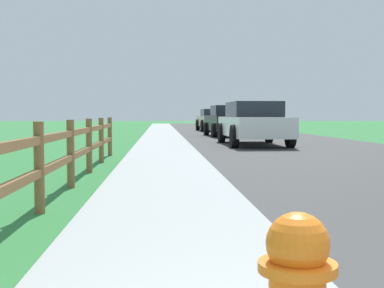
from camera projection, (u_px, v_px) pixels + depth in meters
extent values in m
plane|color=#30783B|center=(182.00, 136.00, 25.92)|extent=(120.00, 120.00, 0.00)
cube|color=#3C3C3C|center=(244.00, 134.00, 28.13)|extent=(7.00, 66.00, 0.01)
cube|color=#A3A8A7|center=(125.00, 134.00, 27.73)|extent=(6.00, 66.00, 0.01)
cube|color=#30783B|center=(97.00, 134.00, 27.64)|extent=(5.00, 66.00, 0.00)
cylinder|color=orange|center=(297.00, 267.00, 1.75)|extent=(0.27, 0.27, 0.03)
sphere|color=orange|center=(298.00, 244.00, 1.75)|extent=(0.22, 0.22, 0.22)
cube|color=#CB6115|center=(298.00, 223.00, 1.75)|extent=(0.04, 0.04, 0.04)
cylinder|color=brown|center=(39.00, 168.00, 5.51)|extent=(0.11, 0.11, 1.00)
cylinder|color=brown|center=(71.00, 154.00, 7.44)|extent=(0.11, 0.11, 1.00)
cylinder|color=brown|center=(89.00, 146.00, 9.38)|extent=(0.11, 0.11, 1.00)
cylinder|color=brown|center=(101.00, 141.00, 11.32)|extent=(0.11, 0.11, 1.00)
cylinder|color=brown|center=(110.00, 137.00, 13.25)|extent=(0.11, 0.11, 1.00)
cube|color=brown|center=(57.00, 164.00, 6.48)|extent=(0.07, 13.61, 0.09)
cube|color=brown|center=(57.00, 136.00, 6.46)|extent=(0.07, 13.61, 0.09)
cube|color=white|center=(253.00, 127.00, 18.04)|extent=(1.90, 5.00, 0.67)
cube|color=#1E232B|center=(253.00, 109.00, 18.00)|extent=(1.65, 2.60, 0.53)
cylinder|color=black|center=(221.00, 133.00, 19.52)|extent=(0.23, 0.75, 0.75)
cylinder|color=black|center=(269.00, 133.00, 19.66)|extent=(0.23, 0.75, 0.75)
cylinder|color=black|center=(234.00, 136.00, 16.45)|extent=(0.23, 0.75, 0.75)
cylinder|color=black|center=(290.00, 136.00, 16.59)|extent=(0.23, 0.75, 0.75)
cube|color=black|center=(230.00, 123.00, 25.38)|extent=(2.16, 4.33, 0.74)
cube|color=#1E232B|center=(230.00, 110.00, 25.17)|extent=(1.80, 1.90, 0.49)
cylinder|color=black|center=(206.00, 129.00, 26.59)|extent=(0.25, 0.68, 0.67)
cylinder|color=black|center=(243.00, 129.00, 26.81)|extent=(0.25, 0.68, 0.67)
cylinder|color=black|center=(214.00, 130.00, 23.99)|extent=(0.25, 0.68, 0.67)
cylinder|color=black|center=(255.00, 130.00, 24.20)|extent=(0.25, 0.68, 0.67)
cube|color=#C6B793|center=(215.00, 121.00, 33.47)|extent=(2.11, 4.49, 0.66)
cube|color=#1E232B|center=(215.00, 113.00, 33.33)|extent=(1.78, 2.03, 0.45)
cylinder|color=black|center=(198.00, 125.00, 34.75)|extent=(0.25, 0.75, 0.74)
cylinder|color=black|center=(226.00, 125.00, 34.94)|extent=(0.25, 0.75, 0.74)
cylinder|color=black|center=(203.00, 126.00, 32.03)|extent=(0.25, 0.75, 0.74)
cylinder|color=black|center=(233.00, 126.00, 32.22)|extent=(0.25, 0.75, 0.74)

